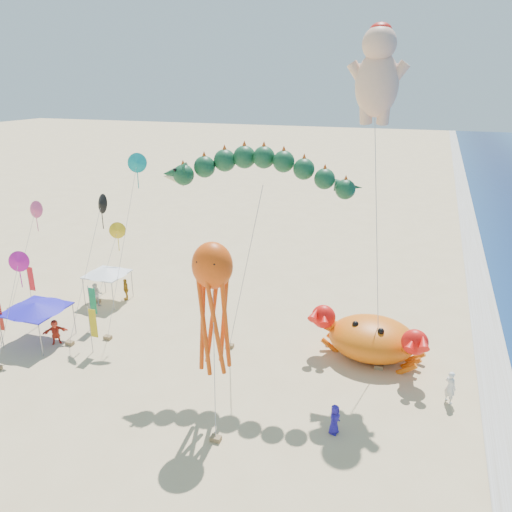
{
  "coord_description": "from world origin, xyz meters",
  "views": [
    {
      "loc": [
        7.23,
        -24.04,
        16.31
      ],
      "look_at": [
        -2.0,
        2.0,
        6.5
      ],
      "focal_mm": 35.0,
      "sensor_mm": 36.0,
      "label": 1
    }
  ],
  "objects": [
    {
      "name": "feather_flags",
      "position": [
        -15.83,
        0.12,
        2.01
      ],
      "size": [
        9.51,
        5.8,
        3.2
      ],
      "color": "gray",
      "rests_on": "ground"
    },
    {
      "name": "beachgoers",
      "position": [
        -9.23,
        1.45,
        0.87
      ],
      "size": [
        26.04,
        11.03,
        1.86
      ],
      "color": "#261A9C",
      "rests_on": "ground"
    },
    {
      "name": "foam_strip",
      "position": [
        12.0,
        0.0,
        0.01
      ],
      "size": [
        320.0,
        320.0,
        0.0
      ],
      "primitive_type": "plane",
      "color": "silver",
      "rests_on": "ground"
    },
    {
      "name": "ground",
      "position": [
        0.0,
        0.0,
        0.0
      ],
      "size": [
        320.0,
        320.0,
        0.0
      ],
      "primitive_type": "plane",
      "color": "#D1B784",
      "rests_on": "ground"
    },
    {
      "name": "canopy_white",
      "position": [
        -15.4,
        5.61,
        2.44
      ],
      "size": [
        3.1,
        3.1,
        2.71
      ],
      "color": "gray",
      "rests_on": "ground"
    },
    {
      "name": "canopy_blue",
      "position": [
        -16.01,
        -1.2,
        2.44
      ],
      "size": [
        3.73,
        3.73,
        2.71
      ],
      "color": "gray",
      "rests_on": "ground"
    },
    {
      "name": "dragon_kite",
      "position": [
        -1.68,
        1.79,
        11.27
      ],
      "size": [
        10.89,
        4.43,
        12.47
      ],
      "color": "#114023",
      "rests_on": "ground"
    },
    {
      "name": "octopus_kite",
      "position": [
        -2.08,
        -3.97,
        6.34
      ],
      "size": [
        2.24,
        3.42,
        9.16
      ],
      "color": "#E94B0C",
      "rests_on": "ground"
    },
    {
      "name": "small_kites",
      "position": [
        -15.22,
        3.18,
        6.77
      ],
      "size": [
        10.95,
        13.17,
        11.82
      ],
      "color": "#E14B83",
      "rests_on": "ground"
    },
    {
      "name": "crab_inflatable",
      "position": [
        4.88,
        3.87,
        1.39
      ],
      "size": [
        7.2,
        5.58,
        3.16
      ],
      "color": "orange",
      "rests_on": "ground"
    },
    {
      "name": "cherub_kite",
      "position": [
        3.77,
        5.86,
        16.68
      ],
      "size": [
        3.22,
        4.35,
        19.21
      ],
      "color": "#F2B793",
      "rests_on": "ground"
    }
  ]
}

